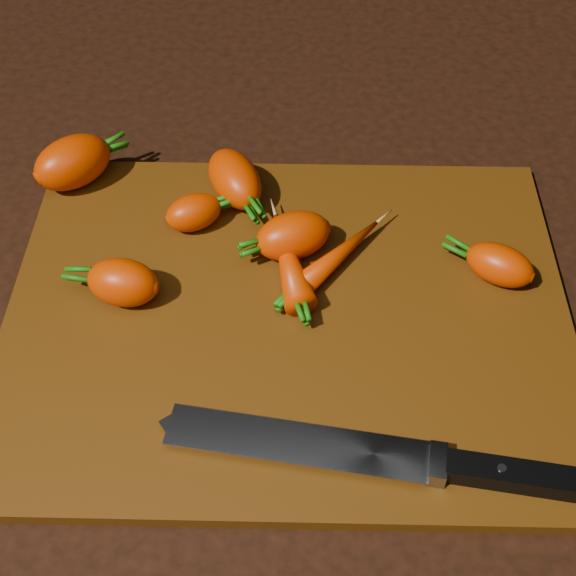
{
  "coord_description": "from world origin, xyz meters",
  "views": [
    {
      "loc": [
        0.01,
        -0.46,
        0.56
      ],
      "look_at": [
        0.0,
        0.01,
        0.03
      ],
      "focal_mm": 50.0,
      "sensor_mm": 36.0,
      "label": 1
    }
  ],
  "objects": [
    {
      "name": "ground",
      "position": [
        0.0,
        0.0,
        -0.01
      ],
      "size": [
        2.0,
        2.0,
        0.01
      ],
      "primitive_type": "cube",
      "color": "black"
    },
    {
      "name": "carrot_4",
      "position": [
        -0.09,
        0.1,
        0.03
      ],
      "size": [
        0.06,
        0.06,
        0.04
      ],
      "primitive_type": "ellipsoid",
      "rotation": [
        0.0,
        0.0,
        0.47
      ],
      "color": "#D13300",
      "rests_on": "cutting_board"
    },
    {
      "name": "carrot_6",
      "position": [
        0.04,
        0.05,
        0.02
      ],
      "size": [
        0.1,
        0.11,
        0.03
      ],
      "primitive_type": "ellipsoid",
      "rotation": [
        0.0,
        0.0,
        0.86
      ],
      "color": "#D13300",
      "rests_on": "cutting_board"
    },
    {
      "name": "carrot_0",
      "position": [
        -0.22,
        0.17,
        0.04
      ],
      "size": [
        0.1,
        0.09,
        0.05
      ],
      "primitive_type": "ellipsoid",
      "rotation": [
        0.0,
        0.0,
        0.7
      ],
      "color": "#D13300",
      "rests_on": "cutting_board"
    },
    {
      "name": "carrot_7",
      "position": [
        -0.0,
        0.05,
        0.03
      ],
      "size": [
        0.05,
        0.12,
        0.03
      ],
      "primitive_type": "ellipsoid",
      "rotation": [
        0.0,
        0.0,
        1.8
      ],
      "color": "#D13300",
      "rests_on": "cutting_board"
    },
    {
      "name": "carrot_1",
      "position": [
        -0.15,
        0.01,
        0.03
      ],
      "size": [
        0.07,
        0.05,
        0.04
      ],
      "primitive_type": "ellipsoid",
      "rotation": [
        0.0,
        0.0,
        2.96
      ],
      "color": "#D13300",
      "rests_on": "cutting_board"
    },
    {
      "name": "carrot_2",
      "position": [
        -0.06,
        0.15,
        0.04
      ],
      "size": [
        0.08,
        0.09,
        0.05
      ],
      "primitive_type": "ellipsoid",
      "rotation": [
        0.0,
        0.0,
        -1.1
      ],
      "color": "#D13300",
      "rests_on": "cutting_board"
    },
    {
      "name": "knife",
      "position": [
        0.03,
        -0.14,
        0.02
      ],
      "size": [
        0.33,
        0.08,
        0.02
      ],
      "rotation": [
        0.0,
        0.0,
        -0.15
      ],
      "color": "gray",
      "rests_on": "cutting_board"
    },
    {
      "name": "cutting_board",
      "position": [
        0.0,
        0.0,
        0.01
      ],
      "size": [
        0.5,
        0.4,
        0.01
      ],
      "primitive_type": "cube",
      "color": "#512A07",
      "rests_on": "ground"
    },
    {
      "name": "carrot_5",
      "position": [
        0.19,
        0.04,
        0.03
      ],
      "size": [
        0.07,
        0.06,
        0.04
      ],
      "primitive_type": "ellipsoid",
      "rotation": [
        0.0,
        0.0,
        2.63
      ],
      "color": "#D13300",
      "rests_on": "cutting_board"
    },
    {
      "name": "carrot_3",
      "position": [
        0.0,
        0.07,
        0.03
      ],
      "size": [
        0.08,
        0.07,
        0.05
      ],
      "primitive_type": "ellipsoid",
      "rotation": [
        0.0,
        0.0,
        3.53
      ],
      "color": "#D13300",
      "rests_on": "cutting_board"
    }
  ]
}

